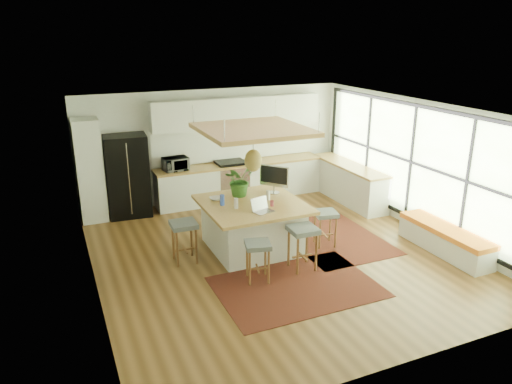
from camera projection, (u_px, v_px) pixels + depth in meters
name	position (u px, v px, depth m)	size (l,w,h in m)	color
floor	(276.00, 253.00, 9.13)	(7.00, 7.00, 0.00)	#533417
ceiling	(278.00, 111.00, 8.27)	(7.00, 7.00, 0.00)	white
wall_back	(214.00, 145.00, 11.74)	(6.50, 6.50, 0.00)	silver
wall_front	(408.00, 269.00, 5.66)	(6.50, 6.50, 0.00)	silver
wall_left	(88.00, 211.00, 7.47)	(7.00, 7.00, 0.00)	silver
wall_right	(419.00, 166.00, 9.93)	(7.00, 7.00, 0.00)	silver
window_wall	(419.00, 164.00, 9.90)	(0.10, 6.20, 2.60)	black
pantry	(90.00, 171.00, 10.42)	(0.55, 0.60, 2.25)	silver
back_counter_base	(241.00, 182.00, 11.96)	(4.20, 0.60, 0.88)	silver
back_counter_top	(240.00, 164.00, 11.81)	(4.24, 0.64, 0.05)	olive
backsplash	(236.00, 143.00, 11.93)	(4.20, 0.02, 0.80)	white
upper_cabinets	(238.00, 112.00, 11.54)	(4.20, 0.34, 0.70)	silver
range	(231.00, 181.00, 11.85)	(0.76, 0.62, 1.00)	#A5A5AA
right_counter_base	(349.00, 183.00, 11.84)	(0.60, 2.50, 0.88)	silver
right_counter_top	(350.00, 165.00, 11.69)	(0.64, 2.54, 0.05)	olive
window_bench	(445.00, 240.00, 9.12)	(0.52, 2.00, 0.50)	silver
ceiling_panel	(253.00, 144.00, 8.71)	(1.86, 1.86, 0.80)	olive
rug_near	(297.00, 287.00, 7.94)	(2.60, 1.80, 0.01)	black
rug_right	(330.00, 236.00, 9.87)	(1.80, 2.60, 0.01)	black
fridge	(128.00, 176.00, 10.77)	(0.92, 0.72, 1.84)	black
island	(253.00, 226.00, 9.21)	(1.85, 1.85, 0.93)	olive
stool_near_left	(258.00, 261.00, 8.04)	(0.41, 0.41, 0.70)	#4D5456
stool_near_right	(302.00, 250.00, 8.45)	(0.47, 0.47, 0.79)	#4D5456
stool_right_front	(325.00, 228.00, 9.37)	(0.42, 0.42, 0.70)	#4D5456
stool_right_back	(294.00, 216.00, 10.00)	(0.38, 0.38, 0.65)	#4D5456
stool_left_side	(185.00, 243.00, 8.72)	(0.45, 0.45, 0.77)	#4D5456
laptop	(264.00, 206.00, 8.57)	(0.35, 0.37, 0.26)	#A5A5AA
monitor	(274.00, 181.00, 9.52)	(0.62, 0.22, 0.58)	#A5A5AA
microwave	(176.00, 163.00, 11.11)	(0.56, 0.31, 0.38)	#A5A5AA
island_plant	(239.00, 183.00, 9.39)	(0.58, 0.65, 0.51)	#1E4C19
island_bowl	(216.00, 199.00, 9.21)	(0.23, 0.23, 0.06)	silver
island_bottle_0	(223.00, 200.00, 8.91)	(0.07, 0.07, 0.19)	blue
island_bottle_1	(235.00, 203.00, 8.75)	(0.07, 0.07, 0.19)	silver
island_bottle_2	(271.00, 201.00, 8.87)	(0.07, 0.07, 0.19)	#95313D
island_bottle_3	(268.00, 195.00, 9.21)	(0.07, 0.07, 0.19)	silver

